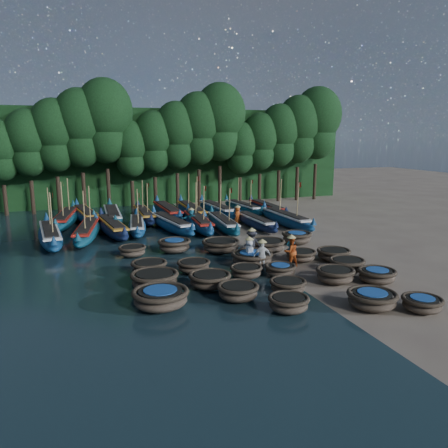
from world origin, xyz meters
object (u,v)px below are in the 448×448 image
object	(u,v)px
coracle_18	(301,255)
long_boat_9	(66,219)
coracle_10	(155,279)
coracle_19	(334,254)
coracle_8	(335,275)
coracle_13	(280,270)
coracle_12	(246,271)
long_boat_14	(191,211)
coracle_24	(297,237)
long_boat_17	(267,208)
coracle_21	(174,245)
fisherman_4	(262,255)
fisherman_5	(191,219)
long_boat_6	(223,223)
coracle_23	(267,245)
long_boat_5	(198,222)
long_boat_12	(144,215)
coracle_14	(347,265)
long_boat_10	(86,215)
fisherman_1	(291,247)
coracle_4	(422,303)
coracle_7	(288,286)
long_boat_16	(243,207)
fisherman_0	(249,251)
coracle_5	(161,297)
coracle_3	(372,299)
long_boat_3	(137,226)
coracle_17	(252,258)
fisherman_2	(291,251)
long_boat_4	(171,224)
coracle_16	(194,266)
long_boat_0	(50,235)
long_boat_8	(286,219)
long_boat_15	(217,210)
coracle_2	(289,303)
coracle_22	(221,245)
coracle_11	(210,280)
long_boat_1	(87,231)
fisherman_3	(252,244)
long_boat_7	(255,222)
fisherman_6	(238,214)
coracle_15	(149,267)
long_boat_13	(167,211)

from	to	relation	value
coracle_18	long_boat_9	distance (m)	20.06
coracle_10	coracle_19	distance (m)	10.96
coracle_8	coracle_13	distance (m)	2.81
coracle_12	long_boat_14	world-z (taller)	long_boat_14
coracle_24	long_boat_17	distance (m)	11.41
coracle_21	fisherman_4	world-z (taller)	fisherman_4
fisherman_5	long_boat_6	bearing A→B (deg)	3.50
coracle_23	coracle_13	bearing A→B (deg)	-106.08
long_boat_5	long_boat_12	world-z (taller)	long_boat_5
coracle_13	coracle_14	world-z (taller)	coracle_14
long_boat_10	fisherman_1	world-z (taller)	fisherman_1
coracle_4	coracle_18	bearing A→B (deg)	97.74
coracle_7	long_boat_16	distance (m)	21.65
fisherman_0	coracle_13	bearing A→B (deg)	-129.37
long_boat_5	fisherman_4	bearing A→B (deg)	-84.86
coracle_5	coracle_10	size ratio (longest dim) A/B	1.14
coracle_3	coracle_5	xyz separation A→B (m)	(-8.49, 2.97, 0.06)
long_boat_5	long_boat_14	xyz separation A→B (m)	(0.79, 5.04, 0.04)
long_boat_3	long_boat_14	size ratio (longest dim) A/B	0.82
long_boat_3	fisherman_4	size ratio (longest dim) A/B	3.95
long_boat_9	fisherman_0	size ratio (longest dim) A/B	4.88
coracle_17	fisherman_2	distance (m)	2.22
long_boat_4	fisherman_5	size ratio (longest dim) A/B	4.52
coracle_3	fisherman_0	xyz separation A→B (m)	(-2.58, 7.45, 0.44)
coracle_16	long_boat_0	size ratio (longest dim) A/B	0.24
long_boat_14	coracle_24	bearing A→B (deg)	-69.14
long_boat_8	long_boat_15	distance (m)	7.38
long_boat_4	long_boat_6	distance (m)	4.01
coracle_2	coracle_17	world-z (taller)	coracle_17
coracle_17	coracle_24	bearing A→B (deg)	37.57
coracle_22	coracle_2	bearing A→B (deg)	-92.20
long_boat_3	coracle_7	bearing A→B (deg)	-65.58
long_boat_0	long_boat_4	bearing A→B (deg)	3.19
coracle_11	long_boat_1	distance (m)	13.55
coracle_13	long_boat_15	bearing A→B (deg)	82.38
coracle_11	coracle_23	xyz separation A→B (m)	(5.32, 5.05, 0.04)
coracle_18	fisherman_3	world-z (taller)	fisherman_3
long_boat_16	coracle_24	bearing A→B (deg)	-100.29
coracle_13	long_boat_7	world-z (taller)	long_boat_7
coracle_5	coracle_23	size ratio (longest dim) A/B	1.26
long_boat_10	fisherman_6	distance (m)	12.96
coracle_16	long_boat_17	size ratio (longest dim) A/B	0.25
coracle_15	long_boat_15	size ratio (longest dim) A/B	0.23
coracle_2	coracle_22	bearing A→B (deg)	87.80
coracle_3	long_boat_13	distance (m)	23.68
coracle_12	coracle_19	world-z (taller)	coracle_19
coracle_8	long_boat_1	xyz separation A→B (m)	(-11.34, 13.87, 0.15)
fisherman_5	coracle_2	bearing A→B (deg)	-62.54
coracle_8	long_boat_6	distance (m)	13.63
coracle_12	coracle_18	size ratio (longest dim) A/B	0.83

